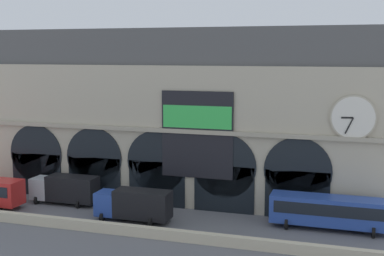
{
  "coord_description": "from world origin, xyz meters",
  "views": [
    {
      "loc": [
        19.82,
        -45.89,
        16.38
      ],
      "look_at": [
        3.93,
        5.0,
        8.64
      ],
      "focal_mm": 48.94,
      "sensor_mm": 36.0,
      "label": 1
    }
  ],
  "objects": [
    {
      "name": "quay_parapet_wall",
      "position": [
        0.0,
        -4.3,
        0.48
      ],
      "size": [
        90.0,
        0.7,
        0.95
      ],
      "primitive_type": "cube",
      "color": "beige",
      "rests_on": "ground"
    },
    {
      "name": "box_truck_midwest",
      "position": [
        -9.8,
        2.74,
        1.7
      ],
      "size": [
        7.5,
        2.91,
        3.12
      ],
      "color": "#ADB2B7",
      "rests_on": "ground"
    },
    {
      "name": "ground_plane",
      "position": [
        0.0,
        0.0,
        0.0
      ],
      "size": [
        200.0,
        200.0,
        0.0
      ],
      "primitive_type": "plane",
      "color": "slate"
    },
    {
      "name": "bus_east",
      "position": [
        18.09,
        2.7,
        1.78
      ],
      "size": [
        11.0,
        3.25,
        3.1
      ],
      "color": "#28479E",
      "rests_on": "ground"
    },
    {
      "name": "box_truck_center",
      "position": [
        -0.3,
        -0.41,
        1.7
      ],
      "size": [
        7.5,
        2.91,
        3.12
      ],
      "color": "#28479E",
      "rests_on": "ground"
    },
    {
      "name": "station_building",
      "position": [
        0.04,
        7.03,
        9.1
      ],
      "size": [
        45.87,
        4.48,
        18.9
      ],
      "color": "#B2A891",
      "rests_on": "ground"
    }
  ]
}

